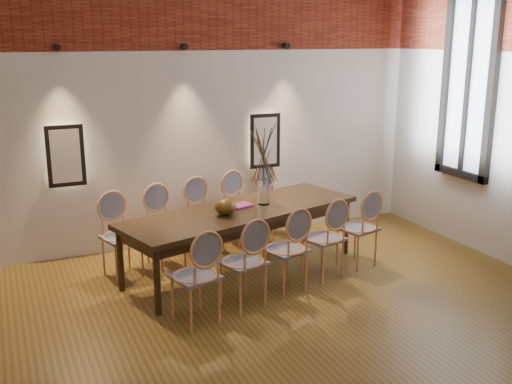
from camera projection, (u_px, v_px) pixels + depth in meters
name	position (u px, v px, depth m)	size (l,w,h in m)	color
floor	(294.00, 375.00, 4.89)	(7.00, 7.00, 0.02)	brown
wall_back	(167.00, 91.00, 7.53)	(7.00, 0.10, 4.00)	silver
niche_left	(65.00, 156.00, 7.11)	(0.36, 0.06, 0.66)	#FFEAC6
niche_right	(264.00, 141.00, 8.12)	(0.36, 0.06, 0.66)	#FFEAC6
spot_fixture_left	(57.00, 48.00, 6.76)	(0.08, 0.08, 0.10)	black
spot_fixture_mid	(184.00, 47.00, 7.35)	(0.08, 0.08, 0.10)	black
spot_fixture_right	(286.00, 46.00, 7.90)	(0.08, 0.08, 0.10)	black
window_glass	(470.00, 80.00, 7.47)	(0.02, 0.78, 2.38)	silver
window_frame	(469.00, 80.00, 7.46)	(0.08, 0.90, 2.50)	black
window_mullion	(469.00, 80.00, 7.46)	(0.06, 0.06, 2.40)	black
dining_table	(242.00, 240.00, 6.96)	(2.89, 0.93, 0.75)	#372613
chair_near_a	(195.00, 276.00, 5.67)	(0.44, 0.44, 0.94)	#E69A66
chair_near_b	(243.00, 262.00, 6.03)	(0.44, 0.44, 0.94)	#E69A66
chair_near_c	(285.00, 249.00, 6.38)	(0.44, 0.44, 0.94)	#E69A66
chair_near_d	(323.00, 238.00, 6.74)	(0.44, 0.44, 0.94)	#E69A66
chair_near_e	(357.00, 228.00, 7.09)	(0.44, 0.44, 0.94)	#E69A66
chair_far_a	(122.00, 237.00, 6.78)	(0.44, 0.44, 0.94)	#E69A66
chair_far_b	(166.00, 227.00, 7.13)	(0.44, 0.44, 0.94)	#E69A66
chair_far_c	(205.00, 218.00, 7.49)	(0.44, 0.44, 0.94)	#E69A66
chair_far_d	(241.00, 210.00, 7.85)	(0.44, 0.44, 0.94)	#E69A66
chair_far_e	(275.00, 202.00, 8.20)	(0.44, 0.44, 0.94)	#E69A66
vase	(264.00, 192.00, 7.03)	(0.14, 0.14, 0.30)	silver
dried_branches	(264.00, 154.00, 6.91)	(0.50, 0.50, 0.70)	brown
bowl	(225.00, 207.00, 6.64)	(0.24, 0.24, 0.18)	brown
book	(241.00, 206.00, 6.94)	(0.26, 0.18, 0.03)	#962C67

